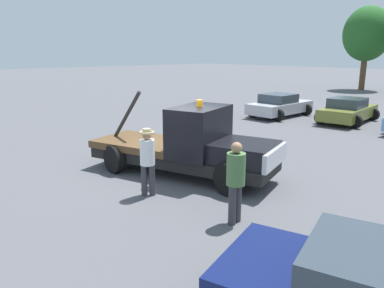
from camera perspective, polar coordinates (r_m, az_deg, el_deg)
The scene contains 7 objects.
ground_plane at distance 11.74m, azimuth -1.66°, elevation -4.55°, with size 160.00×160.00×0.00m, color #545459.
tow_truck at distance 11.31m, azimuth -0.13°, elevation -0.39°, with size 6.22×3.58×2.51m.
person_near_truck at distance 8.18m, azimuth 6.68°, elevation -5.04°, with size 0.41×0.41×1.85m.
person_at_hood at distance 9.79m, azimuth -6.81°, elevation -1.91°, with size 0.40×0.40×1.80m.
parked_car_silver at distance 22.62m, azimuth 13.20°, elevation 5.73°, with size 2.47×4.29×1.34m.
parked_car_olive at distance 21.79m, azimuth 22.65°, elevation 4.73°, with size 2.74×4.47×1.34m.
tree_right at distance 41.24m, azimuth 25.12°, elevation 14.92°, with size 4.48×4.48×7.99m.
Camera 1 is at (8.42, -7.30, 3.71)m, focal length 35.00 mm.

